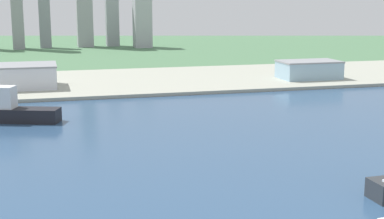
% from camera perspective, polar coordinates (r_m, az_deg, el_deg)
% --- Properties ---
extents(ground_plane, '(2400.00, 2400.00, 0.00)m').
position_cam_1_polar(ground_plane, '(259.31, -4.31, -3.44)').
color(ground_plane, '#4A744E').
extents(water_bay, '(840.00, 360.00, 0.15)m').
position_cam_1_polar(water_bay, '(203.10, -1.10, -7.60)').
color(water_bay, '#2D4C70').
rests_on(water_bay, ground).
extents(industrial_pier, '(840.00, 140.00, 2.50)m').
position_cam_1_polar(industrial_pier, '(443.70, -8.93, 2.79)').
color(industrial_pier, '#A2A494').
rests_on(industrial_pier, ground).
extents(cargo_ship, '(61.41, 31.00, 25.36)m').
position_cam_1_polar(cargo_ship, '(318.47, -18.97, 0.05)').
color(cargo_ship, black).
rests_on(cargo_ship, water_bay).
extents(warehouse_main, '(47.47, 39.05, 16.72)m').
position_cam_1_polar(warehouse_main, '(420.67, -16.87, 3.30)').
color(warehouse_main, silver).
rests_on(warehouse_main, industrial_pier).
extents(warehouse_annex, '(47.70, 29.29, 14.30)m').
position_cam_1_polar(warehouse_annex, '(458.56, 11.85, 4.02)').
color(warehouse_annex, '#99BCD1').
rests_on(warehouse_annex, industrial_pier).
extents(distant_skyline, '(267.84, 72.96, 148.30)m').
position_cam_1_polar(distant_skyline, '(769.69, -14.34, 10.24)').
color(distant_skyline, gray).
rests_on(distant_skyline, ground).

